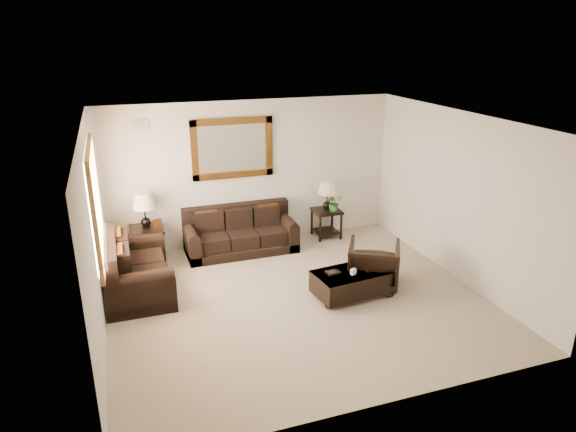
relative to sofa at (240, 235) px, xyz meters
name	(u,v)px	position (x,y,z in m)	size (l,w,h in m)	color
room	(297,216)	(0.34, -2.10, 1.05)	(5.51, 5.01, 2.71)	#9C8C6C
window	(96,203)	(-2.36, -1.20, 1.25)	(0.07, 1.96, 1.66)	white
mirror	(233,148)	(0.00, 0.36, 1.55)	(1.50, 0.06, 1.10)	#44270D
air_vent	(141,125)	(-1.56, 0.38, 2.05)	(0.25, 0.02, 0.18)	#999999
sofa	(240,235)	(0.00, 0.00, 0.00)	(2.00, 0.86, 0.82)	black
loveseat	(133,272)	(-1.95, -1.07, 0.05)	(0.99, 1.66, 0.93)	black
end_table_left	(145,217)	(-1.64, 0.07, 0.52)	(0.57, 0.57, 1.26)	black
end_table_right	(327,201)	(1.77, 0.10, 0.44)	(0.52, 0.52, 1.14)	black
coffee_table	(353,281)	(1.20, -2.27, -0.04)	(1.27, 0.78, 0.51)	black
armchair	(374,262)	(1.66, -2.06, 0.10)	(0.78, 0.73, 0.80)	black
potted_plant	(334,204)	(1.88, 0.00, 0.40)	(0.30, 0.33, 0.26)	#2E5C1F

